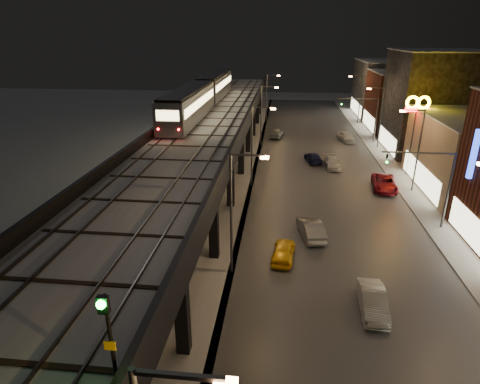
{
  "coord_description": "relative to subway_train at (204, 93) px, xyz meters",
  "views": [
    {
      "loc": [
        2.55,
        -11.79,
        16.2
      ],
      "look_at": [
        -0.44,
        16.31,
        5.0
      ],
      "focal_mm": 30.0,
      "sensor_mm": 36.0,
      "label": 1
    }
  ],
  "objects": [
    {
      "name": "road_surface",
      "position": [
        16.0,
        -9.39,
        -8.4
      ],
      "size": [
        17.0,
        120.0,
        0.06
      ],
      "primitive_type": "cube",
      "color": "#46474D",
      "rests_on": "ground"
    },
    {
      "name": "sidewalk_right",
      "position": [
        26.0,
        -9.39,
        -8.36
      ],
      "size": [
        4.0,
        120.0,
        0.14
      ],
      "primitive_type": "cube",
      "color": "#9FA1A8",
      "rests_on": "ground"
    },
    {
      "name": "under_viaduct_pavement",
      "position": [
        2.5,
        -9.39,
        -8.4
      ],
      "size": [
        11.0,
        120.0,
        0.06
      ],
      "primitive_type": "cube",
      "color": "#9FA1A8",
      "rests_on": "ground"
    },
    {
      "name": "elevated_viaduct",
      "position": [
        2.5,
        -12.54,
        -2.81
      ],
      "size": [
        9.0,
        100.0,
        6.3
      ],
      "color": "black",
      "rests_on": "ground"
    },
    {
      "name": "viaduct_trackbed",
      "position": [
        2.49,
        -12.42,
        -2.04
      ],
      "size": [
        8.4,
        100.0,
        0.32
      ],
      "color": "#B2B7C1",
      "rests_on": "elevated_viaduct"
    },
    {
      "name": "viaduct_parapet_streetside",
      "position": [
        6.85,
        -12.39,
        -1.58
      ],
      "size": [
        0.3,
        100.0,
        1.1
      ],
      "primitive_type": "cube",
      "color": "black",
      "rests_on": "elevated_viaduct"
    },
    {
      "name": "viaduct_parapet_far",
      "position": [
        -1.85,
        -12.39,
        -1.58
      ],
      "size": [
        0.3,
        100.0,
        1.1
      ],
      "primitive_type": "cube",
      "color": "black",
      "rests_on": "elevated_viaduct"
    },
    {
      "name": "building_d",
      "position": [
        32.49,
        3.61,
        -1.35
      ],
      "size": [
        12.2,
        13.2,
        14.16
      ],
      "color": "black",
      "rests_on": "ground"
    },
    {
      "name": "building_e",
      "position": [
        32.49,
        17.61,
        -3.35
      ],
      "size": [
        12.2,
        12.2,
        10.16
      ],
      "color": "#471811",
      "rests_on": "ground"
    },
    {
      "name": "building_f",
      "position": [
        32.49,
        31.61,
        -2.85
      ],
      "size": [
        12.2,
        16.2,
        11.16
      ],
      "color": "#3A3A3B",
      "rests_on": "ground"
    },
    {
      "name": "streetlight_left_1",
      "position": [
        8.07,
        -31.39,
        -3.2
      ],
      "size": [
        2.57,
        0.28,
        9.0
      ],
      "color": "#38383A",
      "rests_on": "ground"
    },
    {
      "name": "streetlight_left_2",
      "position": [
        8.07,
        -13.39,
        -3.2
      ],
      "size": [
        2.57,
        0.28,
        9.0
      ],
      "color": "#38383A",
      "rests_on": "ground"
    },
    {
      "name": "streetlight_right_2",
      "position": [
        25.23,
        -13.39,
        -3.2
      ],
      "size": [
        2.56,
        0.28,
        9.0
      ],
      "color": "#38383A",
      "rests_on": "ground"
    },
    {
      "name": "streetlight_left_3",
      "position": [
        8.07,
        4.61,
        -3.2
      ],
      "size": [
        2.57,
        0.28,
        9.0
      ],
      "color": "#38383A",
      "rests_on": "ground"
    },
    {
      "name": "streetlight_right_3",
      "position": [
        25.23,
        4.61,
        -3.2
      ],
      "size": [
        2.56,
        0.28,
        9.0
      ],
      "color": "#38383A",
      "rests_on": "ground"
    },
    {
      "name": "streetlight_left_4",
      "position": [
        8.07,
        22.61,
        -3.2
      ],
      "size": [
        2.57,
        0.28,
        9.0
      ],
      "color": "#38383A",
      "rests_on": "ground"
    },
    {
      "name": "streetlight_right_4",
      "position": [
        25.23,
        22.61,
        -3.2
      ],
      "size": [
        2.56,
        0.28,
        9.0
      ],
      "color": "#38383A",
      "rests_on": "ground"
    },
    {
      "name": "traffic_light_rig_a",
      "position": [
        24.34,
        -22.39,
        -3.93
      ],
      "size": [
        6.1,
        0.34,
        7.0
      ],
      "color": "#38383A",
      "rests_on": "ground"
    },
    {
      "name": "traffic_light_rig_b",
      "position": [
        24.34,
        7.61,
        -3.93
      ],
      "size": [
        6.1,
        0.34,
        7.0
      ],
      "color": "#38383A",
      "rests_on": "ground"
    },
    {
      "name": "subway_train",
      "position": [
        0.0,
        0.0,
        0.0
      ],
      "size": [
        3.05,
        37.23,
        3.65
      ],
      "color": "gray",
      "rests_on": "viaduct_trackbed"
    },
    {
      "name": "rail_signal",
      "position": [
        6.4,
        -47.61,
        0.31
      ],
      "size": [
        0.35,
        0.43,
        2.99
      ],
      "color": "black",
      "rests_on": "viaduct_trackbed"
    },
    {
      "name": "car_taxi",
      "position": [
        11.52,
        -29.21,
        -7.74
      ],
      "size": [
        2.03,
        4.18,
        1.37
      ],
      "primitive_type": "imported",
      "rotation": [
        0.0,
        0.0,
        3.04
      ],
      "color": "yellow",
      "rests_on": "ground"
    },
    {
      "name": "car_near_white",
      "position": [
        13.81,
        -25.3,
        -7.67
      ],
      "size": [
        2.43,
        4.85,
        1.53
      ],
      "primitive_type": "imported",
      "rotation": [
        0.0,
        0.0,
        3.33
      ],
      "color": "slate",
      "rests_on": "ground"
    },
    {
      "name": "car_mid_dark",
      "position": [
        15.38,
        -3.65,
        -7.81
      ],
      "size": [
        2.49,
        4.53,
        1.24
      ],
      "primitive_type": "imported",
      "rotation": [
        0.0,
        0.0,
        3.32
      ],
      "color": "#161A47",
      "rests_on": "ground"
    },
    {
      "name": "car_far_white",
      "position": [
        10.2,
        9.65,
        -7.67
      ],
      "size": [
        2.52,
        4.73,
        1.53
      ],
      "primitive_type": "imported",
      "rotation": [
        0.0,
        0.0,
        2.98
      ],
      "color": "gray",
      "rests_on": "ground"
    },
    {
      "name": "car_onc_silver",
      "position": [
        17.05,
        -34.86,
        -7.72
      ],
      "size": [
        1.68,
        4.35,
        1.41
      ],
      "primitive_type": "imported",
      "rotation": [
        0.0,
        0.0,
        -0.04
      ],
      "color": "#95979A",
      "rests_on": "ground"
    },
    {
      "name": "car_onc_dark",
      "position": [
        22.56,
        -13.15,
        -7.69
      ],
      "size": [
        3.04,
        5.59,
        1.49
      ],
      "primitive_type": "imported",
      "rotation": [
        0.0,
        0.0,
        -0.11
      ],
      "color": "maroon",
      "rests_on": "ground"
    },
    {
      "name": "car_onc_white",
      "position": [
        17.66,
        -5.88,
        -7.78
      ],
      "size": [
        2.28,
        4.67,
        1.31
      ],
      "primitive_type": "imported",
      "rotation": [
        0.0,
        0.0,
        0.1
      ],
      "color": "silver",
      "rests_on": "ground"
    },
    {
      "name": "car_onc_red",
      "position": [
        21.31,
        8.18,
        -7.67
      ],
      "size": [
        2.78,
        4.77,
        1.53
      ],
      "primitive_type": "imported",
      "rotation": [
        0.0,
        0.0,
        0.23
      ],
      "color": "silver",
      "rests_on": "ground"
    },
    {
      "name": "sign_mcdonalds",
      "position": [
        26.5,
        -7.68,
        -0.7
      ],
      "size": [
        2.85,
        0.51,
        9.58
      ],
      "color": "#38383A",
      "rests_on": "ground"
    },
    {
      "name": "sign_carwash",
      "position": [
        27.0,
        -23.55,
        -1.83
      ],
      "size": [
        1.79,
        0.35,
        9.27
      ],
      "color": "#38383A",
      "rests_on": "ground"
    }
  ]
}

